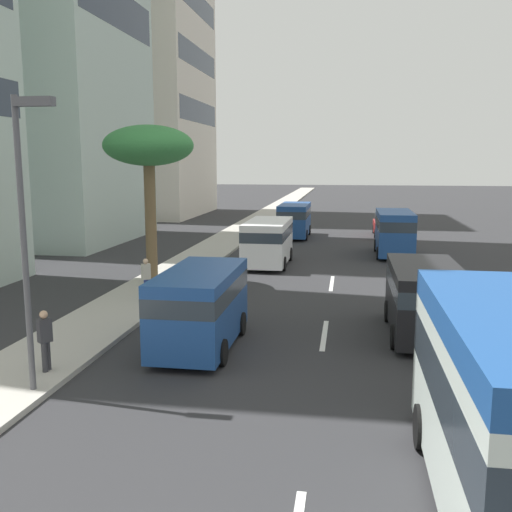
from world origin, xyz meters
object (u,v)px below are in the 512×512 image
(van_third, at_px, (268,240))
(pedestrian_mid_block, at_px, (45,338))
(van_fifth, at_px, (200,303))
(palm_tree, at_px, (149,149))
(van_second, at_px, (394,231))
(street_lamp, at_px, (26,213))
(pedestrian_near_lamp, at_px, (146,277))
(van_lead, at_px, (425,296))
(van_sixth, at_px, (294,218))
(car_fourth, at_px, (387,225))

(van_third, height_order, pedestrian_mid_block, van_third)
(van_fifth, relative_size, palm_tree, 0.69)
(van_second, relative_size, street_lamp, 0.75)
(street_lamp, bearing_deg, pedestrian_near_lamp, 3.72)
(van_second, bearing_deg, van_third, 121.54)
(van_fifth, xyz_separation_m, street_lamp, (-4.03, 2.86, 2.95))
(van_lead, xyz_separation_m, van_third, (11.52, 6.52, 0.07))
(van_sixth, xyz_separation_m, palm_tree, (-17.04, 4.68, 4.53))
(van_second, distance_m, pedestrian_near_lamp, 16.50)
(van_third, xyz_separation_m, pedestrian_near_lamp, (-8.76, 3.51, -0.35))
(van_lead, bearing_deg, van_sixth, 15.15)
(van_lead, distance_m, van_fifth, 6.95)
(car_fourth, height_order, van_sixth, van_sixth)
(van_fifth, distance_m, street_lamp, 5.75)
(car_fourth, height_order, pedestrian_near_lamp, pedestrian_near_lamp)
(van_fifth, xyz_separation_m, palm_tree, (8.07, 4.29, 4.58))
(van_fifth, bearing_deg, street_lamp, -35.41)
(van_fifth, distance_m, palm_tree, 10.23)
(pedestrian_near_lamp, bearing_deg, van_fifth, 86.86)
(car_fourth, bearing_deg, palm_tree, 149.17)
(van_third, relative_size, palm_tree, 0.76)
(pedestrian_near_lamp, bearing_deg, van_sixth, -138.66)
(van_fifth, xyz_separation_m, van_sixth, (25.11, -0.39, 0.05))
(van_second, distance_m, van_third, 7.93)
(van_sixth, distance_m, street_lamp, 29.47)
(van_lead, height_order, pedestrian_mid_block, van_lead)
(van_sixth, bearing_deg, street_lamp, -6.37)
(pedestrian_near_lamp, distance_m, street_lamp, 9.60)
(pedestrian_mid_block, bearing_deg, van_lead, 155.42)
(van_sixth, height_order, street_lamp, street_lamp)
(van_second, xyz_separation_m, van_third, (-4.15, 6.76, -0.12))
(pedestrian_mid_block, relative_size, street_lamp, 0.24)
(van_third, relative_size, van_fifth, 1.11)
(van_sixth, distance_m, palm_tree, 18.24)
(van_sixth, relative_size, palm_tree, 0.77)
(pedestrian_near_lamp, bearing_deg, car_fourth, -153.24)
(van_lead, distance_m, van_third, 13.24)
(van_second, distance_m, car_fourth, 9.11)
(pedestrian_near_lamp, distance_m, palm_tree, 5.86)
(van_sixth, distance_m, pedestrian_mid_block, 28.23)
(van_second, distance_m, van_fifth, 19.14)
(car_fourth, relative_size, street_lamp, 0.70)
(van_lead, xyz_separation_m, pedestrian_near_lamp, (2.76, 10.04, -0.27))
(van_lead, relative_size, van_second, 0.97)
(van_second, distance_m, van_sixth, 9.68)
(van_sixth, bearing_deg, van_fifth, -0.89)
(van_third, height_order, van_fifth, van_third)
(van_second, xyz_separation_m, palm_tree, (-9.81, 11.12, 4.44))
(van_second, distance_m, palm_tree, 15.48)
(van_lead, height_order, car_fourth, van_lead)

